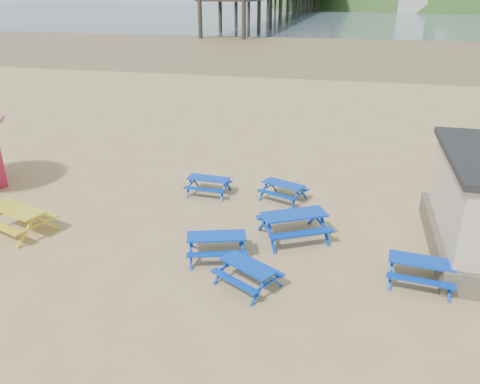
# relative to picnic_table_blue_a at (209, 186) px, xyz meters

# --- Properties ---
(ground) EXTENTS (400.00, 400.00, 0.00)m
(ground) POSITION_rel_picnic_table_blue_a_xyz_m (1.08, -3.30, -0.34)
(ground) COLOR tan
(ground) RESTS_ON ground
(wet_sand) EXTENTS (400.00, 400.00, 0.00)m
(wet_sand) POSITION_rel_picnic_table_blue_a_xyz_m (1.08, 51.70, -0.33)
(wet_sand) COLOR brown
(wet_sand) RESTS_ON ground
(sea) EXTENTS (400.00, 400.00, 0.00)m
(sea) POSITION_rel_picnic_table_blue_a_xyz_m (1.08, 166.70, -0.33)
(sea) COLOR #4C5F6C
(sea) RESTS_ON ground
(picnic_table_blue_a) EXTENTS (1.66, 1.37, 0.67)m
(picnic_table_blue_a) POSITION_rel_picnic_table_blue_a_xyz_m (0.00, 0.00, 0.00)
(picnic_table_blue_a) COLOR #0038B9
(picnic_table_blue_a) RESTS_ON ground
(picnic_table_blue_b) EXTENTS (1.93, 1.76, 0.66)m
(picnic_table_blue_b) POSITION_rel_picnic_table_blue_a_xyz_m (2.92, 0.14, -0.01)
(picnic_table_blue_b) COLOR #0038B9
(picnic_table_blue_b) RESTS_ON ground
(picnic_table_blue_c) EXTENTS (2.61, 2.45, 0.86)m
(picnic_table_blue_c) POSITION_rel_picnic_table_blue_a_xyz_m (3.71, -2.76, 0.10)
(picnic_table_blue_c) COLOR #0038B9
(picnic_table_blue_c) RESTS_ON ground
(picnic_table_blue_d) EXTENTS (2.00, 1.89, 0.66)m
(picnic_table_blue_d) POSITION_rel_picnic_table_blue_a_xyz_m (2.88, -5.70, -0.01)
(picnic_table_blue_d) COLOR #0038B9
(picnic_table_blue_d) RESTS_ON ground
(picnic_table_blue_e) EXTENTS (2.09, 1.87, 0.73)m
(picnic_table_blue_e) POSITION_rel_picnic_table_blue_a_xyz_m (1.65, -4.48, 0.03)
(picnic_table_blue_e) COLOR #0038B9
(picnic_table_blue_e) RESTS_ON ground
(picnic_table_blue_f) EXTENTS (1.84, 1.54, 0.72)m
(picnic_table_blue_f) POSITION_rel_picnic_table_blue_a_xyz_m (7.39, -4.48, 0.02)
(picnic_table_blue_f) COLOR #0038B9
(picnic_table_blue_f) RESTS_ON ground
(picnic_table_yellow) EXTENTS (2.40, 2.15, 0.84)m
(picnic_table_yellow) POSITION_rel_picnic_table_blue_a_xyz_m (-5.09, -4.51, 0.08)
(picnic_table_yellow) COLOR gold
(picnic_table_yellow) RESTS_ON ground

